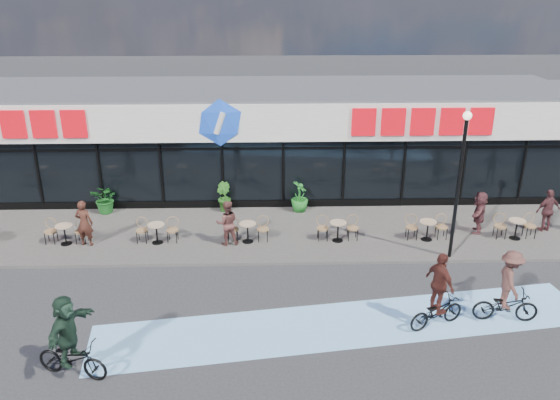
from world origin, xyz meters
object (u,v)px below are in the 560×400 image
object	(u,v)px
patron_left	(84,223)
potted_plant_mid	(300,197)
potted_plant_right	(224,197)
cyclist_a	(438,299)
patron_right	(227,223)
lamp_post	(460,174)
cyclist_b	(508,292)
pedestrian_a	(479,212)
pedestrian_c	(548,210)
potted_plant_left	(106,199)

from	to	relation	value
patron_left	potted_plant_mid	bearing A→B (deg)	-152.26
potted_plant_right	cyclist_a	bearing A→B (deg)	-52.23
potted_plant_right	patron_right	size ratio (longest dim) A/B	0.72
cyclist_a	lamp_post	bearing A→B (deg)	67.20
potted_plant_right	cyclist_b	world-z (taller)	cyclist_b
potted_plant_mid	patron_right	world-z (taller)	patron_right
pedestrian_a	pedestrian_c	xyz separation A→B (m)	(2.62, 0.04, 0.02)
patron_right	pedestrian_a	distance (m)	9.42
pedestrian_c	cyclist_a	world-z (taller)	cyclist_a
cyclist_b	potted_plant_left	bearing A→B (deg)	148.98
pedestrian_c	cyclist_b	world-z (taller)	cyclist_b
potted_plant_mid	pedestrian_c	world-z (taller)	pedestrian_c
potted_plant_left	pedestrian_a	bearing A→B (deg)	-8.88
pedestrian_a	patron_right	bearing A→B (deg)	-61.59
potted_plant_right	cyclist_a	size ratio (longest dim) A/B	0.53
potted_plant_mid	cyclist_a	bearing A→B (deg)	-68.02
pedestrian_c	cyclist_a	distance (m)	8.41
cyclist_b	potted_plant_right	bearing A→B (deg)	136.30
potted_plant_right	patron_right	distance (m)	3.20
patron_left	cyclist_a	world-z (taller)	cyclist_a
lamp_post	cyclist_b	xyz separation A→B (m)	(0.36, -3.71, -2.20)
potted_plant_mid	patron_left	distance (m)	8.40
patron_left	pedestrian_a	xyz separation A→B (m)	(14.47, 0.72, -0.04)
potted_plant_left	potted_plant_right	distance (m)	4.78
potted_plant_right	cyclist_b	xyz separation A→B (m)	(8.44, -8.06, 0.22)
pedestrian_c	cyclist_a	size ratio (longest dim) A/B	0.74
patron_right	pedestrian_a	bearing A→B (deg)	176.67
lamp_post	pedestrian_a	world-z (taller)	lamp_post
potted_plant_right	patron_left	world-z (taller)	patron_left
patron_right	potted_plant_right	bearing A→B (deg)	-91.75
patron_right	cyclist_b	world-z (taller)	cyclist_b
potted_plant_left	patron_right	bearing A→B (deg)	-30.78
potted_plant_right	pedestrian_c	size ratio (longest dim) A/B	0.72
potted_plant_mid	cyclist_a	distance (m)	8.78
lamp_post	potted_plant_left	xyz separation A→B (m)	(-12.86, 4.24, -2.41)
potted_plant_left	potted_plant_mid	world-z (taller)	potted_plant_mid
potted_plant_right	cyclist_a	xyz separation A→B (m)	(6.42, -8.29, 0.17)
patron_left	pedestrian_a	size ratio (longest dim) A/B	1.05
lamp_post	pedestrian_c	distance (m)	5.22
pedestrian_a	cyclist_b	distance (m)	5.83
potted_plant_mid	cyclist_b	size ratio (longest dim) A/B	0.59
potted_plant_mid	pedestrian_c	size ratio (longest dim) A/B	0.76
patron_left	patron_right	xyz separation A→B (m)	(5.08, -0.07, -0.02)
potted_plant_left	cyclist_b	xyz separation A→B (m)	(13.22, -7.95, 0.21)
potted_plant_right	patron_right	world-z (taller)	patron_right
potted_plant_mid	potted_plant_left	bearing A→B (deg)	179.77
potted_plant_mid	patron_left	size ratio (longest dim) A/B	0.74
patron_left	patron_right	distance (m)	5.08
patron_right	cyclist_b	bearing A→B (deg)	140.70
potted_plant_left	pedestrian_a	world-z (taller)	pedestrian_a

